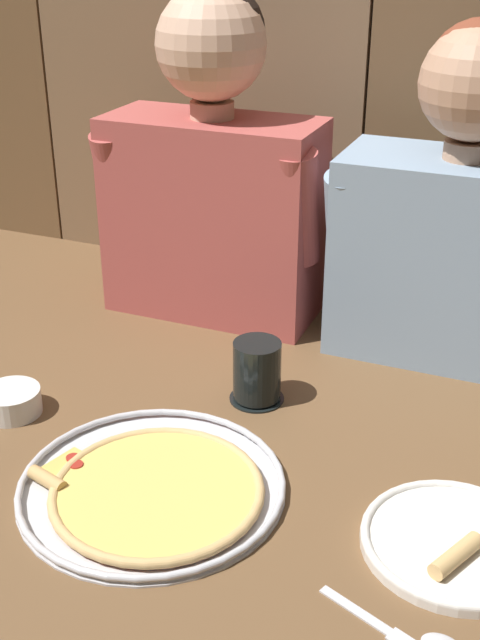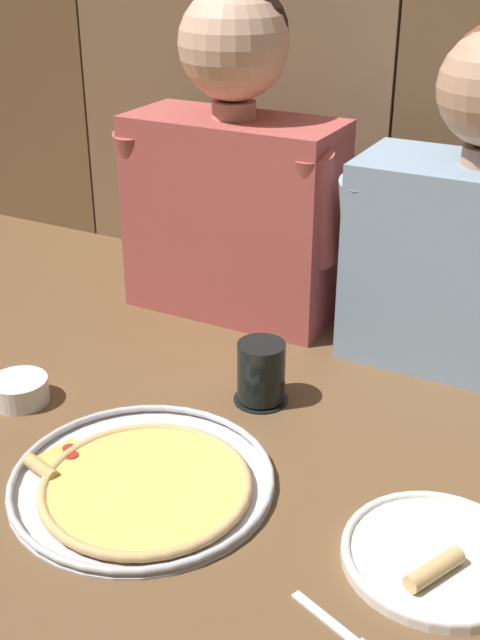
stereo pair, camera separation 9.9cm
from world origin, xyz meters
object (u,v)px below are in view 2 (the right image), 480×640
Objects in this scene: pizza_tray at (142,482)px; diner_right at (478,222)px; dipping_bowl at (19,389)px; diner_left at (234,165)px; dinner_plate at (437,555)px; drinking_glass at (261,373)px.

pizza_tray is 0.69m from diner_right.
dipping_bowl is 0.15× the size of diner_left.
dipping_bowl is (-0.70, 0.05, 0.01)m from dinner_plate.
drinking_glass reaches higher than pizza_tray.
dinner_plate is at bearing -3.76° from dipping_bowl.
pizza_tray is at bearing -74.10° from diner_left.
diner_left is at bearing 105.90° from pizza_tray.
drinking_glass is at bearing -54.87° from diner_left.
pizza_tray is 0.32m from dipping_bowl.
dipping_bowl is at bearing -151.61° from drinking_glass.
pizza_tray is at bearing -172.99° from dinner_plate.
diner_left is at bearing 73.76° from dipping_bowl.
dinner_plate is at bearing -78.73° from diner_right.
diner_left is at bearing 179.95° from diner_right.
diner_left is (-0.20, 0.29, 0.24)m from drinking_glass.
diner_right is (0.60, 0.48, 0.23)m from dipping_bowl.
drinking_glass is 0.43m from diner_left.
pizza_tray is at bearing -98.50° from drinking_glass.
diner_right reaches higher than drinking_glass.
pizza_tray is 0.40m from dinner_plate.
pizza_tray is 3.95× the size of dipping_bowl.
dinner_plate reaches higher than pizza_tray.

